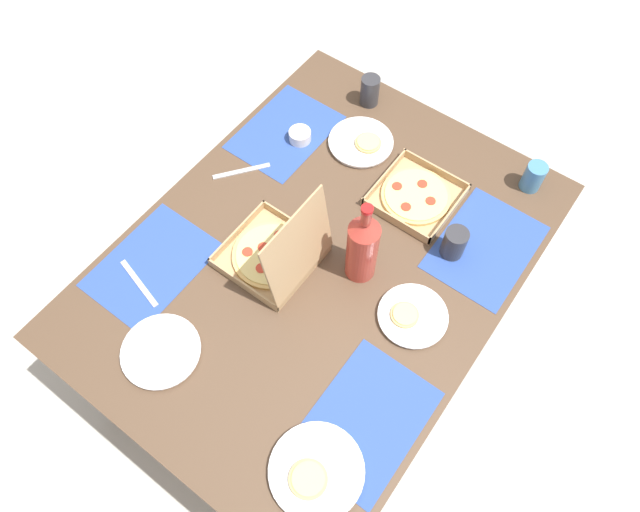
{
  "coord_description": "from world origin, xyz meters",
  "views": [
    {
      "loc": [
        0.69,
        0.51,
        2.24
      ],
      "look_at": [
        0.0,
        0.0,
        0.74
      ],
      "focal_mm": 32.48,
      "sensor_mm": 36.0,
      "label": 1
    }
  ],
  "objects_px": {
    "plate_near_right": "(316,472)",
    "cup_dark": "(454,243)",
    "plate_far_right": "(362,143)",
    "soda_bottle": "(362,247)",
    "cup_clear_right": "(533,177)",
    "pizza_box_edge_far": "(416,196)",
    "condiment_bowl": "(300,136)",
    "pizza_box_center": "(276,254)",
    "cup_clear_left": "(370,91)",
    "plate_near_left": "(161,352)",
    "plate_far_left": "(412,316)"
  },
  "relations": [
    {
      "from": "cup_clear_right",
      "to": "pizza_box_edge_far",
      "type": "bearing_deg",
      "value": -46.31
    },
    {
      "from": "soda_bottle",
      "to": "cup_clear_left",
      "type": "distance_m",
      "value": 0.68
    },
    {
      "from": "cup_dark",
      "to": "pizza_box_edge_far",
      "type": "bearing_deg",
      "value": -118.81
    },
    {
      "from": "plate_near_right",
      "to": "condiment_bowl",
      "type": "xyz_separation_m",
      "value": [
        -0.83,
        -0.68,
        0.01
      ]
    },
    {
      "from": "cup_clear_left",
      "to": "condiment_bowl",
      "type": "xyz_separation_m",
      "value": [
        0.28,
        -0.09,
        -0.03
      ]
    },
    {
      "from": "pizza_box_center",
      "to": "cup_clear_right",
      "type": "xyz_separation_m",
      "value": [
        -0.7,
        0.48,
        0.0
      ]
    },
    {
      "from": "plate_far_right",
      "to": "plate_far_left",
      "type": "bearing_deg",
      "value": 47.02
    },
    {
      "from": "plate_near_left",
      "to": "pizza_box_edge_far",
      "type": "bearing_deg",
      "value": 161.33
    },
    {
      "from": "pizza_box_center",
      "to": "plate_far_right",
      "type": "distance_m",
      "value": 0.52
    },
    {
      "from": "cup_clear_right",
      "to": "cup_dark",
      "type": "xyz_separation_m",
      "value": [
        0.36,
        -0.08,
        0.0
      ]
    },
    {
      "from": "plate_far_left",
      "to": "pizza_box_center",
      "type": "bearing_deg",
      "value": -78.86
    },
    {
      "from": "plate_near_right",
      "to": "cup_clear_left",
      "type": "bearing_deg",
      "value": -152.05
    },
    {
      "from": "plate_near_right",
      "to": "plate_near_left",
      "type": "bearing_deg",
      "value": -90.03
    },
    {
      "from": "pizza_box_edge_far",
      "to": "cup_clear_left",
      "type": "relative_size",
      "value": 2.34
    },
    {
      "from": "cup_clear_right",
      "to": "cup_clear_left",
      "type": "distance_m",
      "value": 0.62
    },
    {
      "from": "pizza_box_center",
      "to": "plate_far_right",
      "type": "xyz_separation_m",
      "value": [
        -0.52,
        -0.05,
        -0.04
      ]
    },
    {
      "from": "plate_near_right",
      "to": "cup_dark",
      "type": "height_order",
      "value": "cup_dark"
    },
    {
      "from": "plate_far_right",
      "to": "pizza_box_edge_far",
      "type": "bearing_deg",
      "value": 72.77
    },
    {
      "from": "pizza_box_edge_far",
      "to": "condiment_bowl",
      "type": "xyz_separation_m",
      "value": [
        0.02,
        -0.44,
        0.01
      ]
    },
    {
      "from": "plate_near_right",
      "to": "cup_dark",
      "type": "distance_m",
      "value": 0.75
    },
    {
      "from": "pizza_box_center",
      "to": "cup_dark",
      "type": "xyz_separation_m",
      "value": [
        -0.33,
        0.4,
        0.01
      ]
    },
    {
      "from": "plate_near_left",
      "to": "condiment_bowl",
      "type": "relative_size",
      "value": 2.94
    },
    {
      "from": "pizza_box_edge_far",
      "to": "plate_near_left",
      "type": "height_order",
      "value": "pizza_box_edge_far"
    },
    {
      "from": "pizza_box_center",
      "to": "plate_near_left",
      "type": "xyz_separation_m",
      "value": [
        0.41,
        -0.08,
        -0.04
      ]
    },
    {
      "from": "plate_near_left",
      "to": "cup_dark",
      "type": "relative_size",
      "value": 2.11
    },
    {
      "from": "plate_near_right",
      "to": "cup_clear_left",
      "type": "xyz_separation_m",
      "value": [
        -1.11,
        -0.59,
        0.04
      ]
    },
    {
      "from": "plate_far_right",
      "to": "cup_clear_right",
      "type": "height_order",
      "value": "cup_clear_right"
    },
    {
      "from": "plate_far_right",
      "to": "condiment_bowl",
      "type": "relative_size",
      "value": 2.94
    },
    {
      "from": "pizza_box_center",
      "to": "plate_near_right",
      "type": "xyz_separation_m",
      "value": [
        0.41,
        0.45,
        -0.04
      ]
    },
    {
      "from": "plate_far_right",
      "to": "plate_near_right",
      "type": "bearing_deg",
      "value": 28.18
    },
    {
      "from": "pizza_box_center",
      "to": "plate_near_right",
      "type": "distance_m",
      "value": 0.61
    },
    {
      "from": "soda_bottle",
      "to": "cup_clear_left",
      "type": "xyz_separation_m",
      "value": [
        -0.57,
        -0.35,
        -0.08
      ]
    },
    {
      "from": "cup_clear_left",
      "to": "pizza_box_edge_far",
      "type": "bearing_deg",
      "value": 53.81
    },
    {
      "from": "plate_near_left",
      "to": "cup_dark",
      "type": "bearing_deg",
      "value": 147.39
    },
    {
      "from": "soda_bottle",
      "to": "cup_dark",
      "type": "distance_m",
      "value": 0.29
    },
    {
      "from": "pizza_box_edge_far",
      "to": "soda_bottle",
      "type": "relative_size",
      "value": 0.78
    },
    {
      "from": "plate_near_left",
      "to": "soda_bottle",
      "type": "distance_m",
      "value": 0.62
    },
    {
      "from": "soda_bottle",
      "to": "cup_clear_right",
      "type": "xyz_separation_m",
      "value": [
        -0.57,
        0.27,
        -0.08
      ]
    },
    {
      "from": "plate_far_left",
      "to": "soda_bottle",
      "type": "height_order",
      "value": "soda_bottle"
    },
    {
      "from": "pizza_box_center",
      "to": "condiment_bowl",
      "type": "height_order",
      "value": "pizza_box_center"
    },
    {
      "from": "plate_far_left",
      "to": "cup_dark",
      "type": "relative_size",
      "value": 1.92
    },
    {
      "from": "plate_near_left",
      "to": "cup_dark",
      "type": "height_order",
      "value": "cup_dark"
    },
    {
      "from": "plate_near_right",
      "to": "cup_dark",
      "type": "bearing_deg",
      "value": -176.38
    },
    {
      "from": "plate_far_right",
      "to": "cup_clear_left",
      "type": "bearing_deg",
      "value": -153.29
    },
    {
      "from": "plate_far_left",
      "to": "plate_near_left",
      "type": "bearing_deg",
      "value": -45.08
    },
    {
      "from": "condiment_bowl",
      "to": "plate_near_right",
      "type": "bearing_deg",
      "value": 39.36
    },
    {
      "from": "pizza_box_edge_far",
      "to": "plate_near_right",
      "type": "bearing_deg",
      "value": 15.57
    },
    {
      "from": "plate_far_right",
      "to": "soda_bottle",
      "type": "xyz_separation_m",
      "value": [
        0.4,
        0.27,
        0.12
      ]
    },
    {
      "from": "pizza_box_edge_far",
      "to": "plate_far_right",
      "type": "xyz_separation_m",
      "value": [
        -0.08,
        -0.26,
        -0.0
      ]
    },
    {
      "from": "plate_far_left",
      "to": "cup_dark",
      "type": "bearing_deg",
      "value": -175.95
    }
  ]
}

